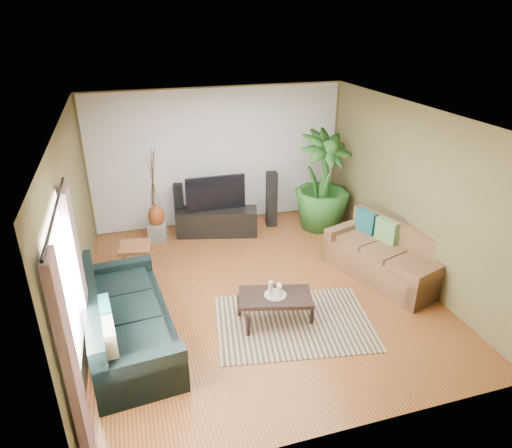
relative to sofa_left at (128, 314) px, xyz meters
name	(u,v)px	position (x,y,z in m)	size (l,w,h in m)	color
floor	(260,290)	(1.97, 0.66, -0.42)	(5.50, 5.50, 0.00)	#9B5028
ceiling	(260,116)	(1.97, 0.66, 2.28)	(5.50, 5.50, 0.00)	white
wall_back	(219,157)	(1.97, 3.41, 0.93)	(5.00, 5.00, 0.00)	brown
wall_front	(349,325)	(1.97, -2.09, 0.93)	(5.00, 5.00, 0.00)	brown
wall_left	(75,233)	(-0.53, 0.66, 0.92)	(5.50, 5.50, 0.00)	brown
wall_right	(412,193)	(4.47, 0.66, 0.92)	(5.50, 5.50, 0.00)	brown
backwall_panel	(219,158)	(1.97, 3.40, 0.93)	(4.90, 4.90, 0.00)	white
window_pane	(66,296)	(-0.51, -0.94, 0.97)	(1.80, 1.80, 0.00)	white
curtain_near	(71,367)	(-0.46, -1.69, 0.72)	(0.08, 0.35, 2.20)	gray
curtain_far	(80,279)	(-0.46, -0.19, 0.72)	(0.08, 0.35, 2.20)	gray
curtain_rod	(55,212)	(-0.46, -0.94, 1.87)	(0.03, 0.03, 1.90)	black
sofa_left	(128,314)	(0.00, 0.00, 0.00)	(2.33, 1.00, 0.85)	black
sofa_right	(385,253)	(4.01, 0.48, 0.00)	(1.93, 0.87, 0.85)	brown
area_rug	(294,322)	(2.19, -0.26, -0.42)	(2.14, 1.51, 0.01)	tan
coffee_table	(275,308)	(1.96, -0.12, -0.22)	(0.99, 0.54, 0.41)	black
candle_tray	(275,295)	(1.96, -0.12, -0.01)	(0.31, 0.31, 0.01)	#969691
candle_tall	(271,288)	(1.90, -0.09, 0.09)	(0.06, 0.06, 0.20)	beige
candle_mid	(279,291)	(2.00, -0.16, 0.07)	(0.06, 0.06, 0.15)	beige
candle_short	(279,287)	(2.03, -0.06, 0.06)	(0.06, 0.06, 0.13)	white
tv_stand	(217,222)	(1.77, 2.80, -0.17)	(1.53, 0.46, 0.51)	black
television	(216,193)	(1.77, 2.82, 0.42)	(1.13, 0.06, 0.67)	black
speaker_left	(179,208)	(1.10, 3.16, 0.06)	(0.17, 0.19, 0.97)	black
speaker_right	(272,199)	(2.90, 2.90, 0.13)	(0.20, 0.22, 1.12)	black
potted_plant	(323,181)	(3.82, 2.53, 0.54)	(1.08, 1.08, 1.92)	#20521B
plant_pot	(320,220)	(3.82, 2.53, -0.29)	(0.36, 0.36, 0.28)	black
pedestal	(158,231)	(0.64, 2.89, -0.26)	(0.34, 0.34, 0.34)	gray
vase	(156,216)	(0.64, 2.89, 0.06)	(0.31, 0.31, 0.43)	brown
side_table	(137,259)	(0.19, 1.73, -0.17)	(0.49, 0.49, 0.52)	#925930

